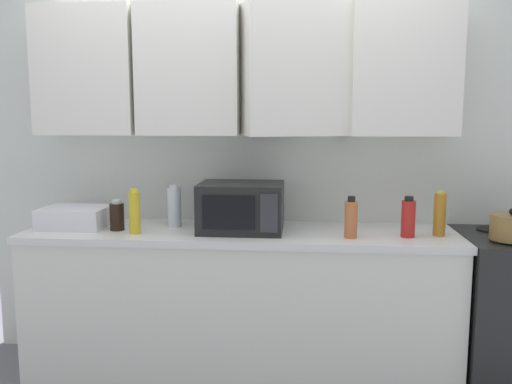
{
  "coord_description": "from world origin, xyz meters",
  "views": [
    {
      "loc": [
        0.38,
        -3.36,
        1.57
      ],
      "look_at": [
        0.09,
        -0.25,
        1.12
      ],
      "focal_mm": 37.75,
      "sensor_mm": 36.0,
      "label": 1
    }
  ],
  "objects_px": {
    "bottle_spice_jar": "(351,219)",
    "bottle_soy_dark": "(117,216)",
    "dish_rack": "(75,217)",
    "bottle_yellow_mustard": "(135,212)",
    "microwave": "(241,207)",
    "bottle_clear_tall": "(174,207)",
    "kettle": "(512,227)",
    "bottle_amber_vinegar": "(440,214)",
    "bottle_red_sauce": "(408,218)"
  },
  "relations": [
    {
      "from": "bottle_amber_vinegar",
      "to": "bottle_spice_jar",
      "type": "bearing_deg",
      "value": -169.15
    },
    {
      "from": "kettle",
      "to": "bottle_red_sauce",
      "type": "distance_m",
      "value": 0.53
    },
    {
      "from": "bottle_red_sauce",
      "to": "bottle_amber_vinegar",
      "type": "distance_m",
      "value": 0.19
    },
    {
      "from": "dish_rack",
      "to": "bottle_soy_dark",
      "type": "distance_m",
      "value": 0.29
    },
    {
      "from": "bottle_yellow_mustard",
      "to": "bottle_red_sauce",
      "type": "bearing_deg",
      "value": 1.94
    },
    {
      "from": "bottle_yellow_mustard",
      "to": "bottle_soy_dark",
      "type": "distance_m",
      "value": 0.16
    },
    {
      "from": "bottle_amber_vinegar",
      "to": "bottle_clear_tall",
      "type": "distance_m",
      "value": 1.53
    },
    {
      "from": "kettle",
      "to": "bottle_soy_dark",
      "type": "bearing_deg",
      "value": 177.39
    },
    {
      "from": "bottle_yellow_mustard",
      "to": "bottle_soy_dark",
      "type": "relative_size",
      "value": 1.45
    },
    {
      "from": "dish_rack",
      "to": "bottle_yellow_mustard",
      "type": "bearing_deg",
      "value": -18.84
    },
    {
      "from": "bottle_red_sauce",
      "to": "bottle_clear_tall",
      "type": "bearing_deg",
      "value": 173.5
    },
    {
      "from": "microwave",
      "to": "bottle_red_sauce",
      "type": "bearing_deg",
      "value": -4.49
    },
    {
      "from": "kettle",
      "to": "bottle_clear_tall",
      "type": "height_order",
      "value": "bottle_clear_tall"
    },
    {
      "from": "dish_rack",
      "to": "bottle_amber_vinegar",
      "type": "height_order",
      "value": "bottle_amber_vinegar"
    },
    {
      "from": "bottle_spice_jar",
      "to": "bottle_yellow_mustard",
      "type": "xyz_separation_m",
      "value": [
        -1.21,
        -0.0,
        0.02
      ]
    },
    {
      "from": "bottle_amber_vinegar",
      "to": "bottle_red_sauce",
      "type": "bearing_deg",
      "value": -165.22
    },
    {
      "from": "bottle_red_sauce",
      "to": "bottle_amber_vinegar",
      "type": "relative_size",
      "value": 0.9
    },
    {
      "from": "bottle_soy_dark",
      "to": "bottle_clear_tall",
      "type": "bearing_deg",
      "value": 21.81
    },
    {
      "from": "kettle",
      "to": "bottle_clear_tall",
      "type": "xyz_separation_m",
      "value": [
        -1.87,
        0.22,
        0.04
      ]
    },
    {
      "from": "bottle_yellow_mustard",
      "to": "dish_rack",
      "type": "bearing_deg",
      "value": 161.16
    },
    {
      "from": "dish_rack",
      "to": "bottle_clear_tall",
      "type": "bearing_deg",
      "value": 6.17
    },
    {
      "from": "kettle",
      "to": "bottle_soy_dark",
      "type": "xyz_separation_m",
      "value": [
        -2.18,
        0.1,
        0.0
      ]
    },
    {
      "from": "microwave",
      "to": "bottle_soy_dark",
      "type": "height_order",
      "value": "microwave"
    },
    {
      "from": "bottle_red_sauce",
      "to": "bottle_soy_dark",
      "type": "xyz_separation_m",
      "value": [
        -1.66,
        0.03,
        -0.02
      ]
    },
    {
      "from": "kettle",
      "to": "bottle_spice_jar",
      "type": "distance_m",
      "value": 0.84
    },
    {
      "from": "bottle_spice_jar",
      "to": "bottle_soy_dark",
      "type": "height_order",
      "value": "bottle_spice_jar"
    },
    {
      "from": "microwave",
      "to": "bottle_red_sauce",
      "type": "height_order",
      "value": "microwave"
    },
    {
      "from": "microwave",
      "to": "bottle_clear_tall",
      "type": "height_order",
      "value": "microwave"
    },
    {
      "from": "bottle_clear_tall",
      "to": "bottle_spice_jar",
      "type": "bearing_deg",
      "value": -11.02
    },
    {
      "from": "dish_rack",
      "to": "bottle_soy_dark",
      "type": "relative_size",
      "value": 2.12
    },
    {
      "from": "microwave",
      "to": "bottle_amber_vinegar",
      "type": "height_order",
      "value": "microwave"
    },
    {
      "from": "bottle_soy_dark",
      "to": "bottle_spice_jar",
      "type": "bearing_deg",
      "value": -3.26
    },
    {
      "from": "dish_rack",
      "to": "bottle_yellow_mustard",
      "type": "distance_m",
      "value": 0.44
    },
    {
      "from": "bottle_amber_vinegar",
      "to": "bottle_clear_tall",
      "type": "relative_size",
      "value": 0.98
    },
    {
      "from": "kettle",
      "to": "bottle_amber_vinegar",
      "type": "relative_size",
      "value": 0.86
    },
    {
      "from": "microwave",
      "to": "dish_rack",
      "type": "height_order",
      "value": "microwave"
    },
    {
      "from": "bottle_amber_vinegar",
      "to": "bottle_clear_tall",
      "type": "bearing_deg",
      "value": 176.02
    },
    {
      "from": "bottle_yellow_mustard",
      "to": "bottle_red_sauce",
      "type": "xyz_separation_m",
      "value": [
        1.53,
        0.05,
        -0.02
      ]
    },
    {
      "from": "bottle_red_sauce",
      "to": "bottle_clear_tall",
      "type": "xyz_separation_m",
      "value": [
        -1.35,
        0.15,
        0.02
      ]
    },
    {
      "from": "microwave",
      "to": "bottle_clear_tall",
      "type": "relative_size",
      "value": 1.87
    },
    {
      "from": "bottle_spice_jar",
      "to": "bottle_amber_vinegar",
      "type": "bearing_deg",
      "value": 10.85
    },
    {
      "from": "kettle",
      "to": "bottle_spice_jar",
      "type": "xyz_separation_m",
      "value": [
        -0.84,
        0.02,
        0.03
      ]
    },
    {
      "from": "bottle_soy_dark",
      "to": "kettle",
      "type": "bearing_deg",
      "value": -2.61
    },
    {
      "from": "bottle_spice_jar",
      "to": "bottle_clear_tall",
      "type": "bearing_deg",
      "value": 168.98
    },
    {
      "from": "bottle_yellow_mustard",
      "to": "bottle_red_sauce",
      "type": "height_order",
      "value": "bottle_yellow_mustard"
    },
    {
      "from": "bottle_spice_jar",
      "to": "bottle_clear_tall",
      "type": "relative_size",
      "value": 0.9
    },
    {
      "from": "bottle_yellow_mustard",
      "to": "bottle_amber_vinegar",
      "type": "height_order",
      "value": "bottle_yellow_mustard"
    },
    {
      "from": "kettle",
      "to": "bottle_amber_vinegar",
      "type": "distance_m",
      "value": 0.37
    },
    {
      "from": "bottle_yellow_mustard",
      "to": "kettle",
      "type": "bearing_deg",
      "value": -0.52
    },
    {
      "from": "bottle_yellow_mustard",
      "to": "bottle_soy_dark",
      "type": "bearing_deg",
      "value": 148.84
    }
  ]
}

